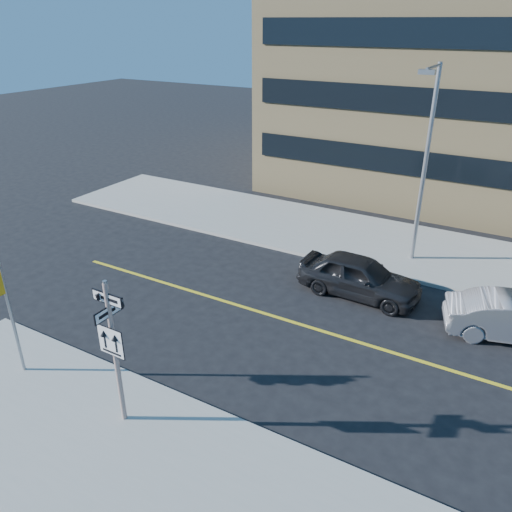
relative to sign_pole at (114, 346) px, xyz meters
The scene contains 5 objects.
ground 3.50m from the sign_pole, 90.00° to the left, with size 120.00×120.00×0.00m, color black.
sign_pole is the anchor object (origin of this frame).
parked_car_a 10.10m from the sign_pole, 72.57° to the left, with size 4.63×1.86×1.58m, color black.
streetlight_a 14.05m from the sign_pole, 73.23° to the left, with size 0.55×2.25×8.00m.
building_brick 28.36m from the sign_pole, 85.84° to the left, with size 18.00×18.00×18.00m, color tan.
Camera 1 is at (7.94, -9.38, 9.56)m, focal length 35.00 mm.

